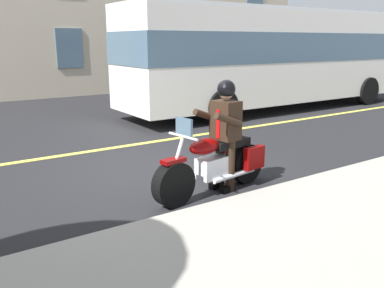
% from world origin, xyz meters
% --- Properties ---
extents(ground_plane, '(80.00, 80.00, 0.00)m').
position_xyz_m(ground_plane, '(0.00, 0.00, 0.00)').
color(ground_plane, black).
extents(lane_center_stripe, '(60.00, 0.16, 0.01)m').
position_xyz_m(lane_center_stripe, '(0.00, -2.00, 0.01)').
color(lane_center_stripe, '#E5DB4C').
rests_on(lane_center_stripe, ground_plane).
extents(motorcycle_main, '(2.22, 0.80, 1.26)m').
position_xyz_m(motorcycle_main, '(-0.08, 1.42, 0.45)').
color(motorcycle_main, black).
rests_on(motorcycle_main, ground_plane).
extents(rider_main, '(0.68, 0.62, 1.74)m').
position_xyz_m(rider_main, '(-0.27, 1.39, 1.04)').
color(rider_main, black).
rests_on(rider_main, ground_plane).
extents(bus_far, '(11.05, 2.70, 3.30)m').
position_xyz_m(bus_far, '(-6.65, -3.96, 1.87)').
color(bus_far, white).
rests_on(bus_far, ground_plane).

